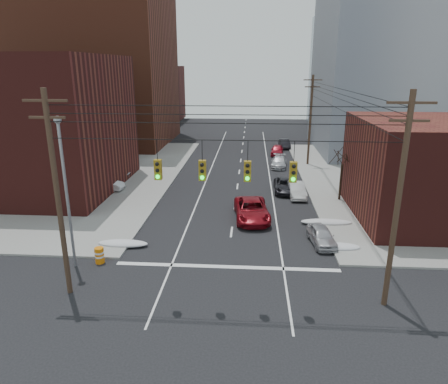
# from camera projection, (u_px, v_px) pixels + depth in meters

# --- Properties ---
(ground) EXTENTS (160.00, 160.00, 0.00)m
(ground) POSITION_uv_depth(u_px,v_px,m) (218.00, 333.00, 18.70)
(ground) COLOR black
(ground) RESTS_ON ground
(sidewalk_nw) EXTENTS (40.00, 40.00, 0.15)m
(sidewalk_nw) POSITION_uv_depth(u_px,v_px,m) (5.00, 174.00, 46.14)
(sidewalk_nw) COLOR gray
(sidewalk_nw) RESTS_ON ground
(building_brick_tall) EXTENTS (24.00, 20.00, 30.00)m
(building_brick_tall) POSITION_uv_depth(u_px,v_px,m) (89.00, 45.00, 61.42)
(building_brick_tall) COLOR brown
(building_brick_tall) RESTS_ON ground
(building_brick_near) EXTENTS (20.00, 16.00, 13.00)m
(building_brick_near) POSITION_uv_depth(u_px,v_px,m) (13.00, 124.00, 39.12)
(building_brick_near) COLOR #4C1A17
(building_brick_near) RESTS_ON ground
(building_brick_far) EXTENTS (22.00, 18.00, 12.00)m
(building_brick_far) POSITION_uv_depth(u_px,v_px,m) (130.00, 94.00, 89.00)
(building_brick_far) COLOR #4C1A17
(building_brick_far) RESTS_ON ground
(building_office) EXTENTS (22.00, 20.00, 25.00)m
(building_office) POSITION_uv_depth(u_px,v_px,m) (402.00, 62.00, 55.33)
(building_office) COLOR gray
(building_office) RESTS_ON ground
(building_glass) EXTENTS (20.00, 18.00, 22.00)m
(building_glass) POSITION_uv_depth(u_px,v_px,m) (365.00, 71.00, 80.38)
(building_glass) COLOR gray
(building_glass) RESTS_ON ground
(utility_pole_left) EXTENTS (2.20, 0.28, 11.00)m
(utility_pole_left) POSITION_uv_depth(u_px,v_px,m) (57.00, 193.00, 20.37)
(utility_pole_left) COLOR #473323
(utility_pole_left) RESTS_ON ground
(utility_pole_right) EXTENTS (2.20, 0.28, 11.00)m
(utility_pole_right) POSITION_uv_depth(u_px,v_px,m) (398.00, 200.00, 19.25)
(utility_pole_right) COLOR #473323
(utility_pole_right) RESTS_ON ground
(utility_pole_far) EXTENTS (2.20, 0.28, 11.00)m
(utility_pole_far) POSITION_uv_depth(u_px,v_px,m) (310.00, 119.00, 48.74)
(utility_pole_far) COLOR #473323
(utility_pole_far) RESTS_ON ground
(traffic_signals) EXTENTS (17.00, 0.42, 2.02)m
(traffic_signals) POSITION_uv_depth(u_px,v_px,m) (225.00, 170.00, 19.36)
(traffic_signals) COLOR black
(traffic_signals) RESTS_ON ground
(street_light) EXTENTS (0.44, 0.44, 9.32)m
(street_light) POSITION_uv_depth(u_px,v_px,m) (65.00, 181.00, 23.37)
(street_light) COLOR gray
(street_light) RESTS_ON ground
(bare_tree) EXTENTS (2.09, 2.20, 4.93)m
(bare_tree) POSITION_uv_depth(u_px,v_px,m) (341.00, 177.00, 36.39)
(bare_tree) COLOR black
(bare_tree) RESTS_ON ground
(snow_nw) EXTENTS (3.50, 1.08, 0.42)m
(snow_nw) POSITION_uv_depth(u_px,v_px,m) (123.00, 243.00, 27.69)
(snow_nw) COLOR silver
(snow_nw) RESTS_ON ground
(snow_ne) EXTENTS (3.00, 1.08, 0.42)m
(snow_ne) POSITION_uv_depth(u_px,v_px,m) (338.00, 247.00, 27.19)
(snow_ne) COLOR silver
(snow_ne) RESTS_ON ground
(snow_east_far) EXTENTS (4.00, 1.08, 0.42)m
(snow_east_far) POSITION_uv_depth(u_px,v_px,m) (326.00, 222.00, 31.47)
(snow_east_far) COLOR silver
(snow_east_far) RESTS_ON ground
(red_pickup) EXTENTS (3.19, 5.95, 1.59)m
(red_pickup) POSITION_uv_depth(u_px,v_px,m) (252.00, 210.00, 32.45)
(red_pickup) COLOR maroon
(red_pickup) RESTS_ON ground
(parked_car_a) EXTENTS (1.95, 3.86, 1.26)m
(parked_car_a) POSITION_uv_depth(u_px,v_px,m) (322.00, 236.00, 27.91)
(parked_car_a) COLOR #B7B6BB
(parked_car_a) RESTS_ON ground
(parked_car_b) EXTENTS (1.57, 4.17, 1.36)m
(parked_car_b) POSITION_uv_depth(u_px,v_px,m) (297.00, 190.00, 38.07)
(parked_car_b) COLOR silver
(parked_car_b) RESTS_ON ground
(parked_car_c) EXTENTS (2.16, 4.63, 1.28)m
(parked_car_c) POSITION_uv_depth(u_px,v_px,m) (285.00, 186.00, 39.58)
(parked_car_c) COLOR black
(parked_car_c) RESTS_ON ground
(parked_car_d) EXTENTS (2.24, 4.60, 1.29)m
(parked_car_d) POSITION_uv_depth(u_px,v_px,m) (279.00, 162.00, 49.29)
(parked_car_d) COLOR silver
(parked_car_d) RESTS_ON ground
(parked_car_e) EXTENTS (2.03, 4.24, 1.40)m
(parked_car_e) POSITION_uv_depth(u_px,v_px,m) (277.00, 150.00, 56.01)
(parked_car_e) COLOR maroon
(parked_car_e) RESTS_ON ground
(parked_car_f) EXTENTS (1.67, 4.13, 1.33)m
(parked_car_f) POSITION_uv_depth(u_px,v_px,m) (284.00, 144.00, 60.80)
(parked_car_f) COLOR black
(parked_car_f) RESTS_ON ground
(lot_car_a) EXTENTS (3.91, 1.85, 1.24)m
(lot_car_a) POSITION_uv_depth(u_px,v_px,m) (105.00, 184.00, 39.69)
(lot_car_a) COLOR silver
(lot_car_a) RESTS_ON sidewalk_nw
(lot_car_b) EXTENTS (5.23, 2.43, 1.45)m
(lot_car_b) POSITION_uv_depth(u_px,v_px,m) (106.00, 172.00, 43.76)
(lot_car_b) COLOR #A7A8AC
(lot_car_b) RESTS_ON sidewalk_nw
(lot_car_c) EXTENTS (4.48, 2.58, 1.22)m
(lot_car_c) POSITION_uv_depth(u_px,v_px,m) (83.00, 176.00, 42.73)
(lot_car_c) COLOR black
(lot_car_c) RESTS_ON sidewalk_nw
(lot_car_d) EXTENTS (5.00, 3.16, 1.59)m
(lot_car_d) POSITION_uv_depth(u_px,v_px,m) (102.00, 161.00, 48.30)
(lot_car_d) COLOR #B0B0B5
(lot_car_d) RESTS_ON sidewalk_nw
(construction_barrel) EXTENTS (0.68, 0.68, 1.03)m
(construction_barrel) POSITION_uv_depth(u_px,v_px,m) (99.00, 255.00, 25.26)
(construction_barrel) COLOR orange
(construction_barrel) RESTS_ON ground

